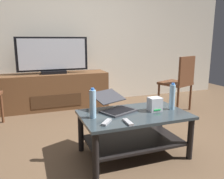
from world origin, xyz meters
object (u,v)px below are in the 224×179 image
at_px(tv_remote, 107,122).
at_px(soundbar_remote, 128,122).
at_px(television, 53,56).
at_px(water_bottle_near, 172,97).
at_px(water_bottle_far, 93,104).
at_px(laptop, 114,105).
at_px(dining_chair, 180,80).
at_px(media_cabinet, 55,91).
at_px(router_box, 155,104).
at_px(cell_phone, 154,104).
at_px(coffee_table, 134,126).

height_order(tv_remote, soundbar_remote, same).
bearing_deg(television, water_bottle_near, -64.10).
bearing_deg(water_bottle_far, laptop, 28.62).
height_order(television, dining_chair, television).
distance_m(media_cabinet, router_box, 2.21).
xyz_separation_m(media_cabinet, laptop, (0.40, -1.89, 0.21)).
distance_m(tv_remote, soundbar_remote, 0.19).
xyz_separation_m(laptop, water_bottle_far, (-0.27, -0.15, 0.08)).
distance_m(laptop, cell_phone, 0.52).
relative_size(media_cabinet, tv_remote, 11.54).
relative_size(router_box, soundbar_remote, 0.90).
bearing_deg(dining_chair, coffee_table, -140.72).
relative_size(media_cabinet, router_box, 12.87).
height_order(television, laptop, television).
distance_m(dining_chair, tv_remote, 2.18).
distance_m(media_cabinet, television, 0.61).
height_order(water_bottle_near, tv_remote, water_bottle_near).
height_order(router_box, tv_remote, router_box).
bearing_deg(laptop, coffee_table, -44.69).
xyz_separation_m(router_box, water_bottle_far, (-0.67, 0.01, 0.07)).
height_order(router_box, water_bottle_near, water_bottle_near).
xyz_separation_m(dining_chair, tv_remote, (-1.74, -1.31, -0.06)).
xyz_separation_m(television, tv_remote, (0.20, -2.21, -0.45)).
xyz_separation_m(laptop, cell_phone, (0.52, 0.05, -0.06)).
bearing_deg(water_bottle_far, water_bottle_near, -1.72).
height_order(dining_chair, soundbar_remote, dining_chair).
bearing_deg(media_cabinet, television, -90.00).
bearing_deg(water_bottle_near, coffee_table, 177.64).
height_order(laptop, router_box, laptop).
relative_size(media_cabinet, television, 1.55).
relative_size(water_bottle_near, tv_remote, 1.80).
bearing_deg(media_cabinet, soundbar_remote, -80.65).
height_order(water_bottle_far, cell_phone, water_bottle_far).
relative_size(dining_chair, soundbar_remote, 5.79).
bearing_deg(cell_phone, coffee_table, -150.23).
distance_m(television, tv_remote, 2.26).
bearing_deg(media_cabinet, coffee_table, -74.84).
bearing_deg(dining_chair, cell_phone, -138.05).
distance_m(media_cabinet, water_bottle_far, 2.07).
height_order(media_cabinet, dining_chair, dining_chair).
bearing_deg(coffee_table, tv_remote, -153.67).
bearing_deg(router_box, dining_chair, 44.67).
xyz_separation_m(coffee_table, television, (-0.56, 2.03, 0.60)).
bearing_deg(water_bottle_far, dining_chair, 31.75).
bearing_deg(tv_remote, television, 134.87).
height_order(coffee_table, dining_chair, dining_chair).
height_order(water_bottle_far, soundbar_remote, water_bottle_far).
height_order(router_box, water_bottle_far, water_bottle_far).
distance_m(television, water_bottle_far, 2.05).
distance_m(dining_chair, soundbar_remote, 2.08).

